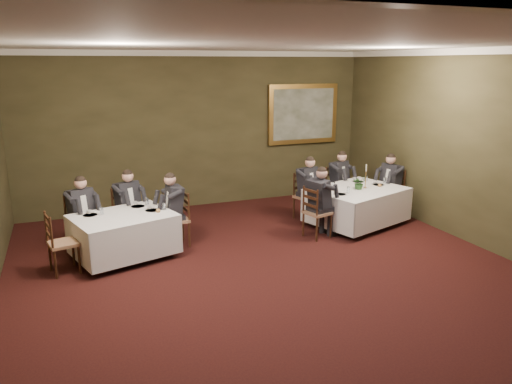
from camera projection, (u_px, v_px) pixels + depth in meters
ground at (291, 293)px, 7.24m from camera, size 10.00×10.00×0.00m
ceiling at (296, 42)px, 6.36m from camera, size 8.00×10.00×0.10m
back_wall at (199, 131)px, 11.31m from camera, size 8.00×0.10×3.50m
crown_molding at (296, 47)px, 6.38m from camera, size 8.00×10.00×0.12m
table_main at (357, 204)px, 10.20m from camera, size 2.22×1.94×0.67m
table_second at (124, 233)px, 8.46m from camera, size 1.89×1.63×0.67m
chair_main_backleft at (306, 206)px, 10.64m from camera, size 0.55×0.54×1.00m
diner_main_backleft at (306, 195)px, 10.58m from camera, size 0.53×0.58×1.35m
chair_main_backright at (337, 198)px, 11.27m from camera, size 0.57×0.55×1.00m
diner_main_backright at (338, 188)px, 11.20m from camera, size 0.55×0.60×1.35m
chair_main_endleft at (317, 223)px, 9.51m from camera, size 0.52×0.53×1.00m
diner_main_endleft at (317, 211)px, 9.46m from camera, size 0.57×0.51×1.35m
chair_main_endright at (391, 201)px, 10.98m from camera, size 0.51×0.53×1.00m
diner_main_endright at (391, 191)px, 10.91m from camera, size 0.56×0.50×1.35m
chair_sec_backleft at (83, 234)px, 8.88m from camera, size 0.58×0.57×1.00m
diner_sec_backleft at (82, 222)px, 8.81m from camera, size 0.57×0.61×1.35m
chair_sec_backright at (128, 225)px, 9.38m from camera, size 0.58×0.57×1.00m
diner_sec_backright at (128, 214)px, 9.32m from camera, size 0.57×0.61×1.35m
chair_sec_endright at (177, 230)px, 9.09m from camera, size 0.45×0.47×1.00m
diner_sec_endright at (176, 218)px, 9.03m from camera, size 0.50×0.44×1.35m
chair_sec_endleft at (64, 255)px, 7.90m from camera, size 0.50×0.52×1.00m
centerpiece at (359, 182)px, 10.05m from camera, size 0.29×0.25×0.30m
candlestick at (366, 179)px, 10.14m from camera, size 0.07×0.07×0.51m
place_setting_table_main at (328, 187)px, 10.14m from camera, size 0.33×0.31×0.14m
place_setting_table_second at (93, 212)px, 8.42m from camera, size 0.33×0.31×0.14m
painting at (303, 114)px, 12.10m from camera, size 1.81×0.09×1.43m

